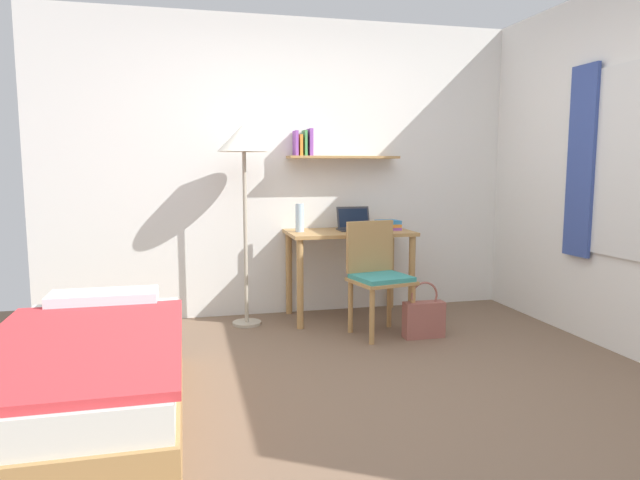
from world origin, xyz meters
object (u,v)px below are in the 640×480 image
at_px(desk_chair, 377,272).
at_px(standing_lamp, 244,147).
at_px(book_stack, 389,225).
at_px(water_bottle, 300,218).
at_px(handbag, 424,318).
at_px(bed, 88,379).
at_px(laptop, 355,224).
at_px(desk, 349,247).

height_order(desk_chair, standing_lamp, standing_lamp).
relative_size(standing_lamp, book_stack, 7.31).
relative_size(standing_lamp, water_bottle, 6.91).
height_order(standing_lamp, water_bottle, standing_lamp).
bearing_deg(book_stack, standing_lamp, -178.04).
distance_m(book_stack, handbag, 0.98).
distance_m(bed, laptop, 2.68).
xyz_separation_m(water_bottle, handbag, (0.82, -0.74, -0.73)).
height_order(desk_chair, water_bottle, water_bottle).
bearing_deg(laptop, desk_chair, -88.33).
bearing_deg(bed, desk, 41.98).
height_order(bed, handbag, bed).
distance_m(desk, desk_chair, 0.54).
bearing_deg(standing_lamp, water_bottle, 6.14).
height_order(bed, water_bottle, water_bottle).
relative_size(desk, desk_chair, 1.20).
height_order(laptop, handbag, laptop).
height_order(laptop, book_stack, laptop).
relative_size(laptop, book_stack, 1.32).
bearing_deg(desk_chair, handbag, -31.97).
distance_m(bed, book_stack, 2.89).
relative_size(desk_chair, book_stack, 3.91).
relative_size(bed, standing_lamp, 1.12).
distance_m(standing_lamp, handbag, 1.97).
bearing_deg(desk_chair, desk, 98.94).
xyz_separation_m(standing_lamp, handbag, (1.29, -0.69, -1.32)).
distance_m(bed, handbag, 2.49).
height_order(desk, desk_chair, desk_chair).
bearing_deg(water_bottle, standing_lamp, -173.86).
xyz_separation_m(standing_lamp, laptop, (0.96, 0.07, -0.65)).
xyz_separation_m(laptop, handbag, (0.33, -0.76, -0.66)).
xyz_separation_m(standing_lamp, book_stack, (1.27, 0.04, -0.66)).
relative_size(laptop, handbag, 0.68).
xyz_separation_m(desk_chair, water_bottle, (-0.51, 0.54, 0.40)).
relative_size(desk_chair, water_bottle, 3.70).
bearing_deg(laptop, book_stack, -5.73).
height_order(standing_lamp, handbag, standing_lamp).
bearing_deg(book_stack, handbag, -87.97).
height_order(desk, laptop, laptop).
xyz_separation_m(desk, standing_lamp, (-0.90, -0.02, 0.84)).
bearing_deg(desk_chair, standing_lamp, 153.26).
height_order(water_bottle, handbag, water_bottle).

